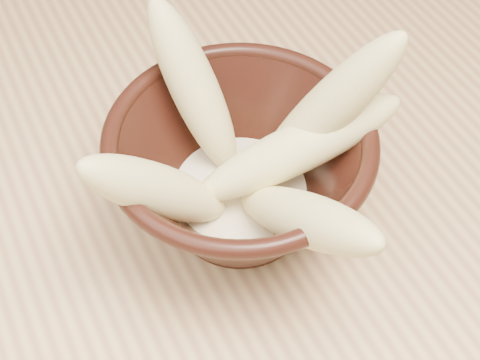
% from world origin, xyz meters
% --- Properties ---
extents(table, '(1.20, 0.80, 0.75)m').
position_xyz_m(table, '(0.00, 0.00, 0.67)').
color(table, tan).
rests_on(table, ground).
extents(bowl, '(0.18, 0.18, 0.10)m').
position_xyz_m(bowl, '(0.17, -0.01, 0.81)').
color(bowl, black).
rests_on(bowl, table).
extents(milk_puddle, '(0.10, 0.10, 0.01)m').
position_xyz_m(milk_puddle, '(0.17, -0.01, 0.78)').
color(milk_puddle, beige).
rests_on(milk_puddle, bowl).
extents(banana_upright, '(0.06, 0.11, 0.13)m').
position_xyz_m(banana_upright, '(0.16, 0.05, 0.84)').
color(banana_upright, '#EADF8A').
rests_on(banana_upright, bowl).
extents(banana_left, '(0.11, 0.04, 0.12)m').
position_xyz_m(banana_left, '(0.11, -0.02, 0.83)').
color(banana_left, '#EADF8A').
rests_on(banana_left, bowl).
extents(banana_right, '(0.11, 0.07, 0.15)m').
position_xyz_m(banana_right, '(0.23, -0.02, 0.85)').
color(banana_right, '#EADF8A').
rests_on(banana_right, bowl).
extents(banana_across, '(0.15, 0.06, 0.08)m').
position_xyz_m(banana_across, '(0.20, -0.02, 0.83)').
color(banana_across, '#EADF8A').
rests_on(banana_across, bowl).
extents(banana_front, '(0.06, 0.14, 0.11)m').
position_xyz_m(banana_front, '(0.18, -0.07, 0.83)').
color(banana_front, '#EADF8A').
rests_on(banana_front, bowl).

